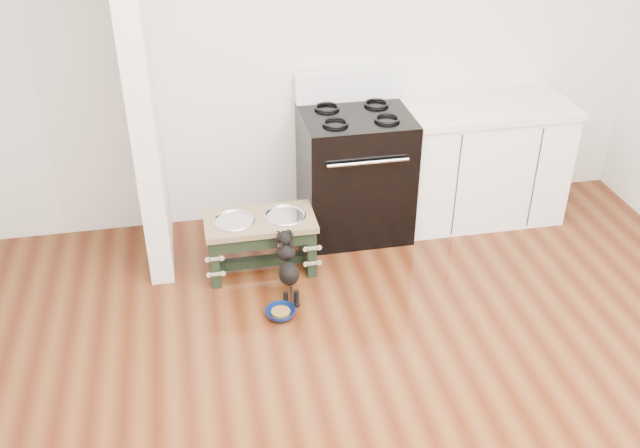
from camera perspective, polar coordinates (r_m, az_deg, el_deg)
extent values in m
plane|color=silver|center=(5.12, -0.69, 14.44)|extent=(5.00, 0.00, 5.00)
cube|color=silver|center=(4.67, -14.36, 11.78)|extent=(0.15, 0.80, 2.70)
cube|color=black|center=(5.20, 2.80, 4.05)|extent=(0.76, 0.65, 0.92)
cube|color=black|center=(4.96, 3.62, 1.81)|extent=(0.58, 0.02, 0.50)
cylinder|color=silver|center=(4.78, 3.87, 4.92)|extent=(0.56, 0.02, 0.02)
cube|color=white|center=(5.21, 2.24, 11.00)|extent=(0.76, 0.08, 0.22)
torus|color=black|center=(4.83, 1.24, 8.08)|extent=(0.18, 0.18, 0.02)
torus|color=black|center=(4.92, 5.39, 8.37)|extent=(0.18, 0.18, 0.02)
torus|color=black|center=(5.08, 0.56, 9.31)|extent=(0.18, 0.18, 0.02)
torus|color=black|center=(5.17, 4.53, 9.58)|extent=(0.18, 0.18, 0.02)
cube|color=white|center=(5.53, 12.68, 4.70)|extent=(1.20, 0.60, 0.86)
cube|color=beige|center=(5.35, 13.24, 9.06)|extent=(1.24, 0.64, 0.05)
cube|color=black|center=(5.50, 13.24, -0.04)|extent=(1.20, 0.06, 0.10)
cube|color=black|center=(4.86, -8.53, -2.20)|extent=(0.06, 0.35, 0.36)
cube|color=black|center=(4.91, -1.00, -1.41)|extent=(0.06, 0.35, 0.36)
cube|color=black|center=(4.67, -4.57, -1.48)|extent=(0.59, 0.03, 0.09)
cube|color=black|center=(4.94, -4.68, -2.98)|extent=(0.59, 0.06, 0.06)
cube|color=brown|center=(4.77, -4.85, 0.22)|extent=(0.74, 0.39, 0.04)
cylinder|color=silver|center=(4.76, -6.90, 0.04)|extent=(0.25, 0.25, 0.05)
cylinder|color=silver|center=(4.79, -2.81, 0.45)|extent=(0.25, 0.25, 0.05)
torus|color=silver|center=(4.75, -6.92, 0.29)|extent=(0.29, 0.29, 0.02)
torus|color=silver|center=(4.77, -2.81, 0.70)|extent=(0.29, 0.29, 0.02)
cylinder|color=black|center=(4.59, -2.77, -6.06)|extent=(0.03, 0.03, 0.11)
cylinder|color=black|center=(4.60, -1.89, -5.96)|extent=(0.03, 0.03, 0.11)
sphere|color=black|center=(4.61, -2.73, -6.56)|extent=(0.04, 0.04, 0.04)
sphere|color=black|center=(4.62, -1.86, -6.46)|extent=(0.04, 0.04, 0.04)
ellipsoid|color=black|center=(4.56, -2.51, -4.02)|extent=(0.13, 0.30, 0.27)
sphere|color=black|center=(4.58, -2.73, -2.25)|extent=(0.12, 0.12, 0.12)
sphere|color=black|center=(4.57, -2.82, -1.17)|extent=(0.11, 0.11, 0.11)
sphere|color=black|center=(4.62, -3.38, -0.75)|extent=(0.04, 0.04, 0.04)
sphere|color=black|center=(4.63, -2.54, -0.66)|extent=(0.04, 0.04, 0.04)
cylinder|color=black|center=(4.52, -2.25, -5.74)|extent=(0.02, 0.09, 0.10)
torus|color=#C63A62|center=(4.58, -2.78, -1.69)|extent=(0.10, 0.06, 0.09)
imported|color=#0B1C4F|center=(4.52, -3.16, -7.13)|extent=(0.20, 0.20, 0.06)
cylinder|color=brown|center=(4.52, -3.16, -7.09)|extent=(0.12, 0.12, 0.02)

